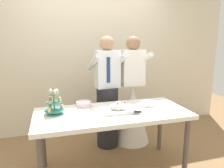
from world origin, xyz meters
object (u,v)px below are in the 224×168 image
(plate_stack, at_px, (148,104))
(round_cake, at_px, (84,104))
(cupcake_stand, at_px, (54,103))
(person_bride, at_px, (132,106))
(main_cake_tray, at_px, (119,108))
(dessert_table, at_px, (112,117))
(person_groom, at_px, (107,99))

(plate_stack, height_order, round_cake, round_cake)
(cupcake_stand, xyz_separation_m, person_bride, (1.18, 0.58, -0.32))
(main_cake_tray, bearing_deg, plate_stack, 12.75)
(dessert_table, relative_size, person_groom, 1.08)
(round_cake, bearing_deg, main_cake_tray, -37.26)
(person_groom, bearing_deg, round_cake, -137.92)
(person_bride, bearing_deg, dessert_table, -127.10)
(dessert_table, height_order, plate_stack, plate_stack)
(plate_stack, bearing_deg, main_cake_tray, -167.25)
(dessert_table, height_order, main_cake_tray, main_cake_tray)
(dessert_table, height_order, cupcake_stand, cupcake_stand)
(person_bride, bearing_deg, person_groom, -174.35)
(cupcake_stand, relative_size, main_cake_tray, 0.72)
(dessert_table, bearing_deg, person_groom, 80.43)
(main_cake_tray, bearing_deg, round_cake, 142.74)
(dessert_table, relative_size, cupcake_stand, 5.90)
(round_cake, xyz_separation_m, person_bride, (0.82, 0.41, -0.22))
(cupcake_stand, distance_m, person_groom, 0.95)
(dessert_table, distance_m, plate_stack, 0.52)
(round_cake, bearing_deg, person_groom, 42.08)
(plate_stack, distance_m, round_cake, 0.82)
(main_cake_tray, height_order, person_bride, person_bride)
(cupcake_stand, relative_size, person_groom, 0.18)
(cupcake_stand, height_order, round_cake, cupcake_stand)
(dessert_table, bearing_deg, round_cake, 137.06)
(cupcake_stand, bearing_deg, main_cake_tray, -8.79)
(round_cake, relative_size, person_groom, 0.14)
(person_groom, bearing_deg, plate_stack, -54.93)
(cupcake_stand, relative_size, plate_stack, 1.66)
(person_bride, bearing_deg, plate_stack, -91.66)
(plate_stack, xyz_separation_m, round_cake, (-0.80, 0.19, 0.00))
(plate_stack, relative_size, person_groom, 0.11)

